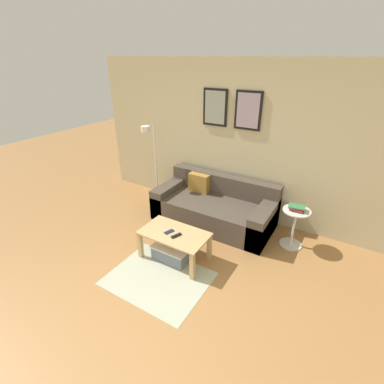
# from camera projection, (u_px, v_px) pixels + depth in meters

# --- Properties ---
(ground_plane) EXTENTS (16.00, 16.00, 0.00)m
(ground_plane) POSITION_uv_depth(u_px,v_px,m) (129.00, 328.00, 2.90)
(ground_plane) COLOR #A87542
(wall_back) EXTENTS (5.60, 0.09, 2.55)m
(wall_back) POSITION_uv_depth(u_px,v_px,m) (241.00, 143.00, 4.51)
(wall_back) COLOR #C6BC93
(wall_back) RESTS_ON ground_plane
(area_rug) EXTENTS (1.24, 0.97, 0.01)m
(area_rug) POSITION_uv_depth(u_px,v_px,m) (158.00, 278.00, 3.55)
(area_rug) COLOR #B2B79E
(area_rug) RESTS_ON ground_plane
(couch) EXTENTS (1.96, 0.93, 0.74)m
(couch) POSITION_uv_depth(u_px,v_px,m) (214.00, 207.00, 4.68)
(couch) COLOR #4C4238
(couch) RESTS_ON ground_plane
(coffee_table) EXTENTS (0.92, 0.53, 0.42)m
(coffee_table) POSITION_uv_depth(u_px,v_px,m) (174.00, 238.00, 3.77)
(coffee_table) COLOR tan
(coffee_table) RESTS_ON ground_plane
(storage_bin) EXTENTS (0.52, 0.44, 0.22)m
(storage_bin) POSITION_uv_depth(u_px,v_px,m) (174.00, 250.00, 3.89)
(storage_bin) COLOR slate
(storage_bin) RESTS_ON ground_plane
(floor_lamp) EXTENTS (0.22, 0.41, 1.50)m
(floor_lamp) POSITION_uv_depth(u_px,v_px,m) (152.00, 157.00, 4.99)
(floor_lamp) COLOR white
(floor_lamp) RESTS_ON ground_plane
(side_table) EXTENTS (0.39, 0.39, 0.60)m
(side_table) POSITION_uv_depth(u_px,v_px,m) (294.00, 224.00, 4.03)
(side_table) COLOR silver
(side_table) RESTS_ON ground_plane
(book_stack) EXTENTS (0.25, 0.20, 0.07)m
(book_stack) POSITION_uv_depth(u_px,v_px,m) (297.00, 208.00, 3.90)
(book_stack) COLOR #4C4C51
(book_stack) RESTS_ON side_table
(remote_control) EXTENTS (0.09, 0.15, 0.02)m
(remote_control) POSITION_uv_depth(u_px,v_px,m) (176.00, 236.00, 3.65)
(remote_control) COLOR black
(remote_control) RESTS_ON coffee_table
(cell_phone) EXTENTS (0.11, 0.15, 0.01)m
(cell_phone) POSITION_uv_depth(u_px,v_px,m) (169.00, 232.00, 3.74)
(cell_phone) COLOR #1E2338
(cell_phone) RESTS_ON coffee_table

